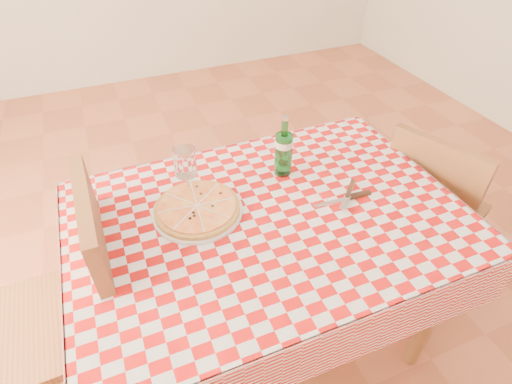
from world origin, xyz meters
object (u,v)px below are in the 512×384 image
chair_far (82,296)px  wine_glass (186,173)px  water_bottle (284,146)px  dining_table (268,235)px  pizza_plate (197,208)px  chair_near (429,204)px

chair_far → wine_glass: (0.43, 0.12, 0.31)m
wine_glass → water_bottle: bearing=-1.0°
dining_table → pizza_plate: 0.27m
chair_near → wine_glass: 1.10m
chair_far → water_bottle: size_ratio=3.99×
dining_table → water_bottle: (0.14, 0.20, 0.22)m
pizza_plate → dining_table: bearing=-25.6°
water_bottle → chair_near: bearing=-12.5°
water_bottle → wine_glass: water_bottle is taller
chair_far → water_bottle: bearing=-173.1°
dining_table → chair_near: size_ratio=1.40×
chair_far → pizza_plate: size_ratio=3.14×
water_bottle → wine_glass: bearing=179.0°
chair_far → pizza_plate: (0.43, 0.03, 0.23)m
dining_table → chair_far: bearing=173.2°
dining_table → water_bottle: size_ratio=5.02×
pizza_plate → wine_glass: size_ratio=1.58×
water_bottle → wine_glass: 0.36m
water_bottle → dining_table: bearing=-126.4°
dining_table → water_bottle: water_bottle is taller
dining_table → chair_near: 0.83m
dining_table → chair_far: 0.66m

